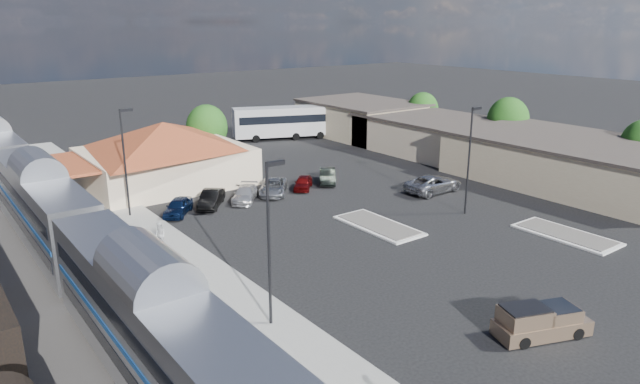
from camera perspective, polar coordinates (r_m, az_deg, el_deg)
ground at (r=41.54m, az=3.63°, el=-5.36°), size 280.00×280.00×0.00m
railbed at (r=40.55m, az=-28.23°, el=-7.91°), size 16.00×100.00×0.12m
platform at (r=40.65m, az=-15.19°, el=-6.31°), size 5.50×92.00×0.18m
passenger_train at (r=44.61m, az=-25.98°, el=-1.60°), size 3.00×104.00×5.55m
station_depot at (r=58.40m, az=-15.30°, el=3.78°), size 18.35×12.24×6.20m
buildings_east at (r=69.91m, az=13.74°, el=5.23°), size 14.40×51.40×4.80m
traffic_island_south at (r=45.39m, az=5.87°, el=-3.33°), size 3.30×7.50×0.21m
traffic_island_north at (r=47.08m, az=23.36°, el=-3.92°), size 3.30×7.50×0.21m
lamp_plat_s at (r=29.08m, az=-5.01°, el=-3.97°), size 1.08×0.25×9.00m
lamp_plat_n at (r=48.50m, az=-18.90°, el=3.60°), size 1.08×0.25×9.00m
lamp_lot at (r=48.39m, az=14.79°, el=3.92°), size 1.08×0.25×9.00m
tree_east_b at (r=72.93m, az=18.28°, el=6.88°), size 4.94×4.94×6.96m
tree_east_c at (r=81.74m, az=10.21°, el=8.10°), size 4.41×4.41×6.21m
tree_depot at (r=66.57m, az=-11.24°, el=6.37°), size 4.71×4.71×6.63m
pickup_truck at (r=32.04m, az=21.33°, el=-11.99°), size 5.23×3.42×1.70m
suv at (r=55.06m, az=11.28°, el=0.83°), size 6.08×2.89×1.67m
coach_bus at (r=78.91m, az=-3.65°, el=7.13°), size 13.90×7.73×4.41m
person_b at (r=42.04m, az=-15.72°, el=-4.14°), size 0.76×0.93×1.78m
parked_car_a at (r=49.16m, az=-14.01°, el=-1.44°), size 3.96×4.19×1.40m
parked_car_b at (r=50.64m, az=-10.83°, el=-0.66°), size 4.05×4.45×1.48m
parked_car_c at (r=51.81m, az=-7.51°, el=-0.20°), size 4.32×4.61×1.31m
parked_car_d at (r=53.59m, az=-4.69°, el=0.52°), size 4.97×5.41×1.41m
parked_car_e at (r=55.06m, az=-1.71°, el=0.94°), size 3.66×3.77×1.28m
parked_car_f at (r=57.10m, az=0.75°, el=1.60°), size 3.82×4.43×1.44m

